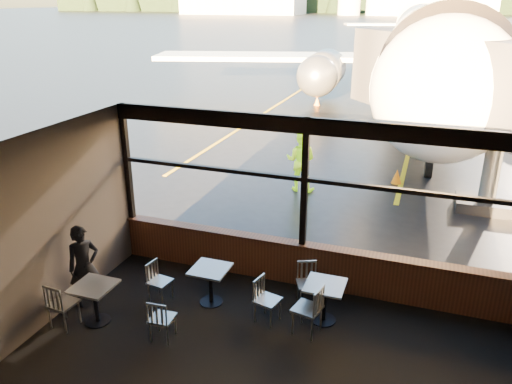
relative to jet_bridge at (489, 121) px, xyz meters
The scene contains 27 objects.
ground_plane 114.58m from the jet_bridge, 91.80° to the left, with size 520.00×520.00×0.00m, color black.
carpet_floor 9.56m from the jet_bridge, 112.95° to the right, with size 8.00×6.00×0.01m, color black.
ceiling 9.28m from the jet_bridge, 112.95° to the right, with size 8.00×6.00×0.04m, color #38332D.
wall_left 11.43m from the jet_bridge, 131.80° to the right, with size 0.04×6.00×3.50m, color #4B423C.
window_sill 6.89m from the jet_bridge, 123.21° to the right, with size 8.00×0.28×0.90m, color #512A18.
window_header 6.63m from the jet_bridge, 123.21° to the right, with size 8.00×0.18×0.30m, color black.
mullion_left 9.35m from the jet_bridge, 143.93° to the right, with size 0.12×0.12×2.60m, color black.
mullion_centre 6.58m from the jet_bridge, 123.21° to the right, with size 0.12×0.12×2.60m, color black.
window_transom 6.58m from the jet_bridge, 123.21° to the right, with size 8.00×0.10×0.08m, color black.
jet_bridge is the anchor object (origin of this frame).
cafe_table_near 7.51m from the jet_bridge, 113.63° to the right, with size 0.70×0.70×0.77m, color #AAA59C, non-canonical shape.
cafe_table_mid 8.71m from the jet_bridge, 126.89° to the right, with size 0.69×0.69×0.76m, color #A9A49C, non-canonical shape.
cafe_table_left 10.70m from the jet_bridge, 130.17° to the right, with size 0.70×0.70×0.77m, color #ABA79D, non-canonical shape.
chair_near_e 7.95m from the jet_bridge, 113.75° to the right, with size 0.52×0.52×0.96m, color #ACA89C, non-canonical shape.
chair_near_w 8.21m from the jet_bridge, 119.00° to the right, with size 0.47×0.47×0.86m, color #BAB6A8, non-canonical shape.
chair_near_n 7.30m from the jet_bridge, 118.14° to the right, with size 0.46×0.46×0.85m, color #BBB5A9, non-canonical shape.
chair_mid_s 9.91m from the jet_bridge, 123.85° to the right, with size 0.45×0.45×0.83m, color #B3AEA1, non-canonical shape.
chair_mid_w 9.48m from the jet_bridge, 130.70° to the right, with size 0.45×0.45×0.82m, color #AFA99E, non-canonical shape.
chair_left_s 11.20m from the jet_bridge, 131.08° to the right, with size 0.50×0.50×0.92m, color beige, non-canonical shape.
passenger 10.65m from the jet_bridge, 133.98° to the right, with size 0.59×0.39×1.63m, color black.
ground_crew 5.26m from the jet_bridge, behind, with size 0.92×0.71×1.89m, color #BFF219.
cone_nose 3.49m from the jet_bridge, 148.48° to the left, with size 0.33×0.33×0.46m, color #FF5E08.
cone_wing 15.03m from the jet_bridge, 120.26° to the left, with size 0.33×0.33×0.46m, color #F54607.
hangar_mid 179.55m from the jet_bridge, 91.15° to the left, with size 38.00×15.00×10.00m, color silver, non-canonical shape.
fuel_tank_a 179.67m from the jet_bridge, 100.78° to the left, with size 8.00×8.00×6.00m, color silver.
fuel_tank_b 178.07m from the jet_bridge, 97.62° to the left, with size 8.00×8.00×6.00m, color silver.
fuel_tank_c 177.02m from the jet_bridge, 94.41° to the left, with size 8.00×8.00×6.00m, color silver.
Camera 1 is at (2.11, -8.76, 5.52)m, focal length 35.00 mm.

